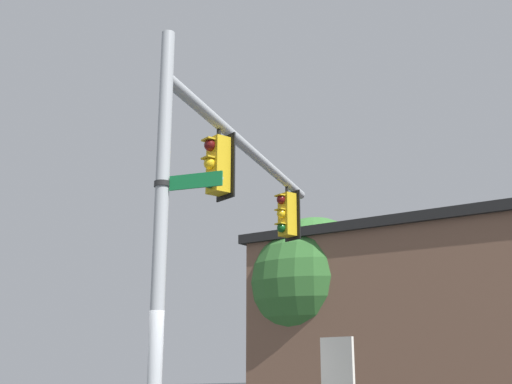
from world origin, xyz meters
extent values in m
cylinder|color=#ADB2B7|center=(0.00, 0.00, 3.42)|extent=(0.21, 0.21, 6.85)
cylinder|color=#ADB2B7|center=(1.99, -3.20, 6.06)|extent=(4.17, 6.51, 0.21)
cylinder|color=black|center=(1.09, -1.75, 5.87)|extent=(0.08, 0.08, 0.18)
cube|color=gold|center=(1.09, -1.75, 5.25)|extent=(0.36, 0.30, 1.05)
sphere|color=#590F0F|center=(1.09, -1.56, 5.60)|extent=(0.22, 0.22, 0.22)
cube|color=gold|center=(1.09, -1.54, 5.70)|extent=(0.24, 0.20, 0.03)
sphere|color=yellow|center=(1.09, -1.56, 5.25)|extent=(0.22, 0.22, 0.22)
cube|color=gold|center=(1.09, -1.54, 5.35)|extent=(0.24, 0.20, 0.03)
sphere|color=#0F4C19|center=(1.09, -1.56, 4.90)|extent=(0.22, 0.22, 0.22)
cube|color=gold|center=(1.09, -1.54, 5.00)|extent=(0.24, 0.20, 0.03)
cube|color=black|center=(1.09, -1.92, 5.25)|extent=(0.54, 0.03, 1.22)
cylinder|color=black|center=(3.32, -5.33, 5.87)|extent=(0.08, 0.08, 0.18)
cube|color=gold|center=(3.32, -5.33, 5.25)|extent=(0.36, 0.30, 1.05)
sphere|color=#590F0F|center=(3.32, -5.14, 5.60)|extent=(0.22, 0.22, 0.22)
cube|color=gold|center=(3.32, -5.12, 5.70)|extent=(0.24, 0.20, 0.03)
sphere|color=yellow|center=(3.32, -5.14, 5.25)|extent=(0.22, 0.22, 0.22)
cube|color=gold|center=(3.32, -5.12, 5.35)|extent=(0.24, 0.20, 0.03)
sphere|color=#0F4C19|center=(3.32, -5.14, 4.90)|extent=(0.22, 0.22, 0.22)
cube|color=gold|center=(3.32, -5.12, 5.00)|extent=(0.24, 0.20, 0.03)
cube|color=black|center=(3.32, -5.50, 5.25)|extent=(0.54, 0.03, 1.22)
cube|color=#147238|center=(-0.46, -0.29, 4.35)|extent=(0.73, 0.47, 0.22)
cube|color=white|center=(-0.46, -0.30, 4.35)|extent=(0.72, 0.45, 0.04)
cylinder|color=#262626|center=(0.00, 0.00, 4.35)|extent=(0.25, 0.25, 0.08)
cube|color=brown|center=(4.24, -13.47, 2.80)|extent=(13.26, 10.83, 5.60)
cube|color=black|center=(5.49, -17.45, 3.08)|extent=(10.14, 4.05, 0.30)
cube|color=black|center=(4.24, -13.47, 5.75)|extent=(13.79, 11.26, 0.30)
cylinder|color=#4C3823|center=(7.48, -10.17, 1.36)|extent=(0.32, 0.32, 2.73)
sphere|color=#387533|center=(7.48, -10.17, 4.31)|extent=(4.52, 4.52, 4.52)
cube|color=silver|center=(-1.67, -1.85, 1.75)|extent=(0.60, 0.04, 0.76)
camera|label=1|loc=(-7.93, 4.45, 1.80)|focal=44.23mm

